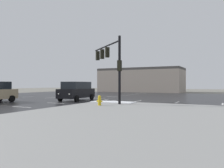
% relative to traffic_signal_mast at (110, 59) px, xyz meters
% --- Properties ---
extents(ground_plane, '(120.00, 120.00, 0.00)m').
position_rel_traffic_signal_mast_xyz_m(ground_plane, '(-4.74, 4.10, -4.12)').
color(ground_plane, slate).
extents(road_asphalt, '(44.00, 44.00, 0.02)m').
position_rel_traffic_signal_mast_xyz_m(road_asphalt, '(-4.74, 4.10, -4.11)').
color(road_asphalt, '#232326').
rests_on(road_asphalt, ground_plane).
extents(sidewalk_corner, '(18.00, 18.00, 0.14)m').
position_rel_traffic_signal_mast_xyz_m(sidewalk_corner, '(7.26, -7.90, -4.05)').
color(sidewalk_corner, gray).
rests_on(sidewalk_corner, ground_plane).
extents(snow_strip_curbside, '(4.00, 1.60, 0.06)m').
position_rel_traffic_signal_mast_xyz_m(snow_strip_curbside, '(0.26, 0.10, -3.95)').
color(snow_strip_curbside, white).
rests_on(snow_strip_curbside, sidewalk_corner).
extents(lane_markings, '(36.15, 36.15, 0.01)m').
position_rel_traffic_signal_mast_xyz_m(lane_markings, '(-3.54, 2.72, -4.09)').
color(lane_markings, silver).
rests_on(lane_markings, road_asphalt).
extents(traffic_signal_mast, '(4.89, 4.31, 5.69)m').
position_rel_traffic_signal_mast_xyz_m(traffic_signal_mast, '(0.00, 0.00, 0.00)').
color(traffic_signal_mast, black).
rests_on(traffic_signal_mast, sidewalk_corner).
extents(fire_hydrant, '(0.48, 0.26, 0.79)m').
position_rel_traffic_signal_mast_xyz_m(fire_hydrant, '(0.65, -3.06, -3.58)').
color(fire_hydrant, gold).
rests_on(fire_hydrant, sidewalk_corner).
extents(strip_building_background, '(18.11, 8.00, 5.25)m').
position_rel_traffic_signal_mast_xyz_m(strip_building_background, '(-7.47, 29.86, -1.49)').
color(strip_building_background, gray).
rests_on(strip_building_background, ground_plane).
extents(suv_black, '(2.46, 4.95, 2.03)m').
position_rel_traffic_signal_mast_xyz_m(suv_black, '(-4.86, 1.61, -3.03)').
color(suv_black, black).
rests_on(suv_black, road_asphalt).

